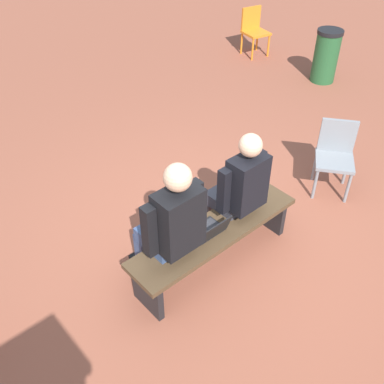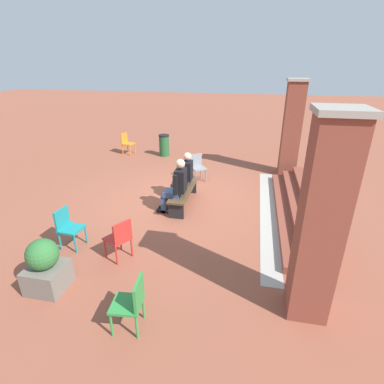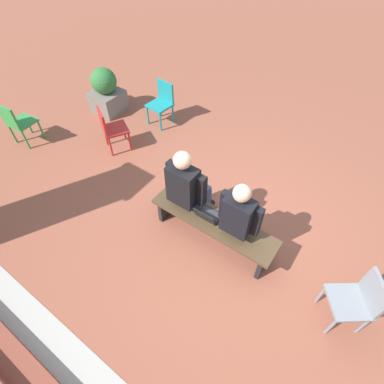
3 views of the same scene
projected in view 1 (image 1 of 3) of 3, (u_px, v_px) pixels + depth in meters
ground_plane at (218, 239)px, 4.68m from camera, size 60.00×60.00×0.00m
bench at (215, 236)px, 4.20m from camera, size 1.80×0.44×0.45m
person_student at (238, 188)px, 4.19m from camera, size 0.54×0.68×1.34m
person_adult at (170, 224)px, 3.76m from camera, size 0.58×0.74×1.41m
laptop at (210, 230)px, 4.06m from camera, size 0.32×0.29×0.21m
plastic_chair_foreground at (335, 153)px, 5.07m from camera, size 0.59×0.59×0.84m
plastic_chair_far_right at (254, 28)px, 8.30m from camera, size 0.50×0.50×0.84m
litter_bin at (326, 56)px, 7.40m from camera, size 0.42×0.42×0.86m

